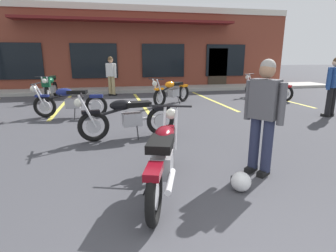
% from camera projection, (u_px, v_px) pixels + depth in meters
% --- Properties ---
extents(ground_plane, '(80.00, 80.00, 0.00)m').
position_uv_depth(ground_plane, '(171.00, 142.00, 5.51)').
color(ground_plane, '#3D3D42').
extents(sidewalk_kerb, '(22.00, 1.80, 0.14)m').
position_uv_depth(sidewalk_kerb, '(132.00, 89.00, 13.52)').
color(sidewalk_kerb, '#A8A59E').
rests_on(sidewalk_kerb, ground_plane).
extents(brick_storefront_building, '(17.60, 6.84, 4.15)m').
position_uv_depth(brick_storefront_building, '(125.00, 49.00, 16.55)').
color(brick_storefront_building, brown).
rests_on(brick_storefront_building, ground_plane).
extents(painted_stall_lines, '(11.31, 4.80, 0.01)m').
position_uv_depth(painted_stall_lines, '(141.00, 103.00, 10.14)').
color(painted_stall_lines, '#DBCC4C').
rests_on(painted_stall_lines, ground_plane).
extents(motorcycle_foreground_classic, '(0.99, 2.03, 0.98)m').
position_uv_depth(motorcycle_foreground_classic, '(164.00, 157.00, 3.46)').
color(motorcycle_foreground_classic, black).
rests_on(motorcycle_foreground_classic, ground_plane).
extents(motorcycle_red_sportbike, '(2.10, 0.73, 0.98)m').
position_uv_depth(motorcycle_red_sportbike, '(127.00, 117.00, 5.71)').
color(motorcycle_red_sportbike, black).
rests_on(motorcycle_red_sportbike, ground_plane).
extents(motorcycle_black_cruiser, '(2.10, 0.75, 0.98)m').
position_uv_depth(motorcycle_black_cruiser, '(69.00, 101.00, 7.66)').
color(motorcycle_black_cruiser, black).
rests_on(motorcycle_black_cruiser, ground_plane).
extents(motorcycle_blue_standard, '(1.74, 1.55, 0.98)m').
position_uv_depth(motorcycle_blue_standard, '(172.00, 91.00, 9.74)').
color(motorcycle_blue_standard, black).
rests_on(motorcycle_blue_standard, ground_plane).
extents(motorcycle_green_cafe_racer, '(1.26, 1.92, 0.98)m').
position_uv_depth(motorcycle_green_cafe_racer, '(267.00, 88.00, 10.82)').
color(motorcycle_green_cafe_racer, black).
rests_on(motorcycle_green_cafe_racer, ground_plane).
extents(motorcycle_orange_scrambler, '(0.66, 2.11, 0.98)m').
position_uv_depth(motorcycle_orange_scrambler, '(50.00, 86.00, 10.74)').
color(motorcycle_orange_scrambler, black).
rests_on(motorcycle_orange_scrambler, ground_plane).
extents(person_in_black_shirt, '(0.42, 0.56, 1.68)m').
position_uv_depth(person_in_black_shirt, '(264.00, 111.00, 3.86)').
color(person_in_black_shirt, black).
rests_on(person_in_black_shirt, ground_plane).
extents(person_in_shorts_foreground, '(0.60, 0.37, 1.68)m').
position_uv_depth(person_in_shorts_foreground, '(333.00, 83.00, 7.63)').
color(person_in_shorts_foreground, black).
rests_on(person_in_shorts_foreground, ground_plane).
extents(person_by_back_row, '(0.48, 0.51, 1.68)m').
position_uv_depth(person_by_back_row, '(111.00, 74.00, 11.70)').
color(person_by_back_row, black).
rests_on(person_by_back_row, ground_plane).
extents(helmet_on_pavement, '(0.26, 0.26, 0.26)m').
position_uv_depth(helmet_on_pavement, '(241.00, 181.00, 3.52)').
color(helmet_on_pavement, silver).
rests_on(helmet_on_pavement, ground_plane).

